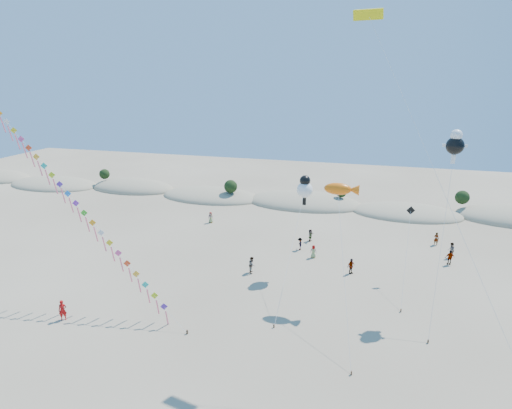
% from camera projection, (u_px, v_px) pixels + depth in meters
% --- Properties ---
extents(ground, '(160.00, 160.00, 0.00)m').
position_uv_depth(ground, '(192.00, 392.00, 28.68)').
color(ground, '#84735B').
rests_on(ground, ground).
extents(dune_ridge, '(145.30, 11.49, 5.57)m').
position_uv_depth(dune_ridge, '(310.00, 203.00, 69.94)').
color(dune_ridge, gray).
rests_on(dune_ridge, ground).
extents(kite_train, '(24.98, 7.04, 19.74)m').
position_uv_depth(kite_train, '(65.00, 191.00, 38.80)').
color(kite_train, '#3F2D1E').
rests_on(kite_train, ground).
extents(fish_kite, '(3.85, 12.04, 11.08)m').
position_uv_depth(fish_kite, '(342.00, 189.00, 38.30)').
color(fish_kite, '#3F2D1E').
rests_on(fish_kite, ground).
extents(cartoon_kite_low, '(1.65, 12.78, 10.48)m').
position_uv_depth(cartoon_kite_low, '(305.00, 188.00, 44.10)').
color(cartoon_kite_low, '#3F2D1E').
rests_on(cartoon_kite_low, ground).
extents(cartoon_kite_high, '(2.40, 8.82, 15.92)m').
position_uv_depth(cartoon_kite_high, '(455.00, 144.00, 36.57)').
color(cartoon_kite_high, '#3F2D1E').
rests_on(cartoon_kite_high, ground).
extents(parafoil_kite, '(13.52, 10.69, 24.91)m').
position_uv_depth(parafoil_kite, '(372.00, 24.00, 30.67)').
color(parafoil_kite, '#3F2D1E').
rests_on(parafoil_kite, ground).
extents(dark_kite, '(1.13, 8.19, 7.60)m').
position_uv_depth(dark_kite, '(408.00, 236.00, 41.95)').
color(dark_kite, '#3F2D1E').
rests_on(dark_kite, ground).
extents(flyer_foreground, '(0.79, 0.70, 1.82)m').
position_uv_depth(flyer_foreground, '(63.00, 310.00, 36.84)').
color(flyer_foreground, '#B10E0E').
rests_on(flyer_foreground, ground).
extents(beachgoers, '(32.05, 14.61, 1.81)m').
position_uv_depth(beachgoers, '(337.00, 247.00, 50.42)').
color(beachgoers, slate).
rests_on(beachgoers, ground).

